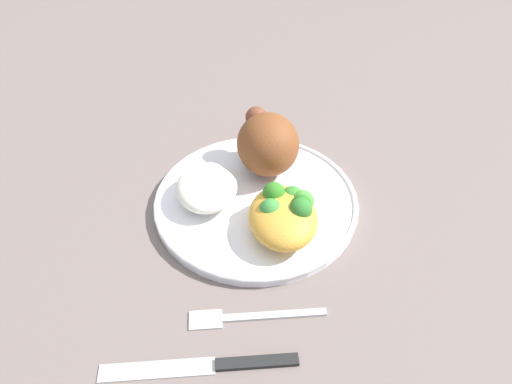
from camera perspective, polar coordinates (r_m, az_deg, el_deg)
name	(u,v)px	position (r m, az deg, el deg)	size (l,w,h in m)	color
ground_plane	(256,206)	(0.64, 0.00, -1.57)	(2.00, 2.00, 0.00)	#6D5E59
plate	(256,202)	(0.63, 0.00, -1.10)	(0.26, 0.26, 0.01)	white
roasted_chicken	(267,143)	(0.65, 1.31, 5.57)	(0.10, 0.08, 0.08)	brown
rice_pile	(207,187)	(0.62, -5.62, 0.54)	(0.09, 0.08, 0.03)	white
mac_cheese_with_broccoli	(285,213)	(0.58, 3.28, -2.43)	(0.10, 0.08, 0.05)	gold
fork	(249,316)	(0.53, -0.79, -13.89)	(0.02, 0.14, 0.01)	silver
knife	(216,364)	(0.51, -4.50, -18.90)	(0.02, 0.19, 0.01)	black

